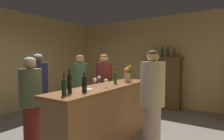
% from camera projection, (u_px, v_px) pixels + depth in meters
% --- Properties ---
extents(floor, '(8.65, 8.65, 0.00)m').
position_uv_depth(floor, '(79.00, 139.00, 3.46)').
color(floor, slate).
rests_on(floor, ground).
extents(wall_back, '(5.67, 0.12, 2.93)m').
position_uv_depth(wall_back, '(146.00, 61.00, 6.21)').
color(wall_back, tan).
rests_on(wall_back, ground).
extents(wall_left, '(0.12, 6.78, 2.93)m').
position_uv_depth(wall_left, '(2.00, 62.00, 4.89)').
color(wall_left, tan).
rests_on(wall_left, ground).
extents(bar_counter, '(0.59, 2.39, 1.07)m').
position_uv_depth(bar_counter, '(106.00, 116.00, 3.15)').
color(bar_counter, '#8B603E').
rests_on(bar_counter, ground).
extents(display_cabinet, '(1.05, 0.47, 1.60)m').
position_uv_depth(display_cabinet, '(164.00, 82.00, 5.58)').
color(display_cabinet, '#513720').
rests_on(display_cabinet, ground).
extents(wine_bottle_malbec, '(0.08, 0.08, 0.28)m').
position_uv_depth(wine_bottle_malbec, '(130.00, 74.00, 4.04)').
color(wine_bottle_malbec, '#1A3E21').
rests_on(wine_bottle_malbec, bar_counter).
extents(wine_bottle_chardonnay, '(0.06, 0.06, 0.31)m').
position_uv_depth(wine_bottle_chardonnay, '(115.00, 77.00, 3.35)').
color(wine_bottle_chardonnay, '#294727').
rests_on(wine_bottle_chardonnay, bar_counter).
extents(wine_bottle_riesling, '(0.06, 0.06, 0.29)m').
position_uv_depth(wine_bottle_riesling, '(64.00, 86.00, 2.25)').
color(wine_bottle_riesling, '#18381E').
rests_on(wine_bottle_riesling, bar_counter).
extents(wine_bottle_syrah, '(0.06, 0.06, 0.33)m').
position_uv_depth(wine_bottle_syrah, '(70.00, 82.00, 2.42)').
color(wine_bottle_syrah, black).
rests_on(wine_bottle_syrah, bar_counter).
extents(wine_bottle_rose, '(0.07, 0.07, 0.29)m').
position_uv_depth(wine_bottle_rose, '(84.00, 83.00, 2.52)').
color(wine_bottle_rose, black).
rests_on(wine_bottle_rose, bar_counter).
extents(wine_glass_front, '(0.07, 0.07, 0.16)m').
position_uv_depth(wine_glass_front, '(99.00, 78.00, 3.27)').
color(wine_glass_front, white).
rests_on(wine_glass_front, bar_counter).
extents(wine_glass_mid, '(0.07, 0.07, 0.13)m').
position_uv_depth(wine_glass_mid, '(95.00, 80.00, 3.14)').
color(wine_glass_mid, white).
rests_on(wine_glass_mid, bar_counter).
extents(wine_glass_rear, '(0.07, 0.07, 0.16)m').
position_uv_depth(wine_glass_rear, '(70.00, 83.00, 2.57)').
color(wine_glass_rear, white).
rests_on(wine_glass_rear, bar_counter).
extents(wine_glass_spare, '(0.07, 0.07, 0.14)m').
position_uv_depth(wine_glass_spare, '(106.00, 81.00, 2.94)').
color(wine_glass_spare, white).
rests_on(wine_glass_spare, bar_counter).
extents(flower_arrangement, '(0.13, 0.16, 0.34)m').
position_uv_depth(flower_arrangement, '(127.00, 74.00, 3.61)').
color(flower_arrangement, tan).
rests_on(flower_arrangement, bar_counter).
extents(cheese_plate, '(0.18, 0.18, 0.01)m').
position_uv_depth(cheese_plate, '(87.00, 89.00, 2.71)').
color(cheese_plate, white).
rests_on(cheese_plate, bar_counter).
extents(display_bottle_left, '(0.06, 0.06, 0.31)m').
position_uv_depth(display_bottle_left, '(155.00, 53.00, 5.69)').
color(display_bottle_left, '#254729').
rests_on(display_bottle_left, display_cabinet).
extents(display_bottle_midleft, '(0.06, 0.06, 0.35)m').
position_uv_depth(display_bottle_midleft, '(162.00, 52.00, 5.57)').
color(display_bottle_midleft, '#16321F').
rests_on(display_bottle_midleft, display_cabinet).
extents(display_bottle_center, '(0.06, 0.06, 0.33)m').
position_uv_depth(display_bottle_center, '(168.00, 52.00, 5.47)').
color(display_bottle_center, '#1C3A1C').
rests_on(display_bottle_center, display_cabinet).
extents(display_bottle_midright, '(0.08, 0.08, 0.28)m').
position_uv_depth(display_bottle_midright, '(175.00, 53.00, 5.37)').
color(display_bottle_midright, '#492F1D').
rests_on(display_bottle_midright, display_cabinet).
extents(patron_near_entrance, '(0.35, 0.35, 1.57)m').
position_uv_depth(patron_near_entrance, '(31.00, 101.00, 2.91)').
color(patron_near_entrance, maroon).
rests_on(patron_near_entrance, ground).
extents(patron_tall, '(0.38, 0.38, 1.65)m').
position_uv_depth(patron_tall, '(104.00, 86.00, 4.17)').
color(patron_tall, maroon).
rests_on(patron_tall, ground).
extents(patron_in_navy, '(0.37, 0.37, 1.64)m').
position_uv_depth(patron_in_navy, '(39.00, 91.00, 3.62)').
color(patron_in_navy, '#1C3442').
rests_on(patron_in_navy, ground).
extents(patron_redhead, '(0.34, 0.34, 1.63)m').
position_uv_depth(patron_redhead, '(80.00, 86.00, 4.16)').
color(patron_redhead, maroon).
rests_on(patron_redhead, ground).
extents(bartender, '(0.36, 0.36, 1.67)m').
position_uv_depth(bartender, '(152.00, 101.00, 2.67)').
color(bartender, '#B9A39B').
rests_on(bartender, ground).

